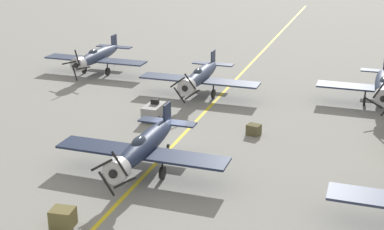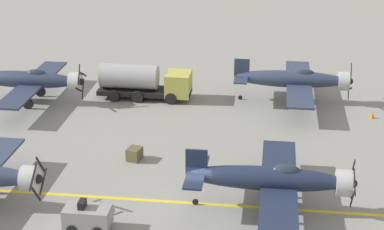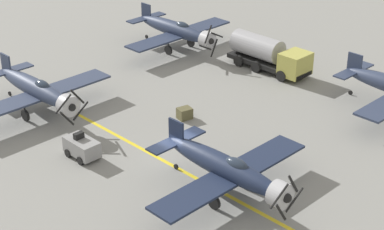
{
  "view_description": "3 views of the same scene",
  "coord_description": "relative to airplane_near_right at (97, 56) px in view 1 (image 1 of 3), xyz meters",
  "views": [
    {
      "loc": [
        -13.64,
        35.33,
        16.16
      ],
      "look_at": [
        -2.56,
        2.52,
        3.79
      ],
      "focal_mm": 50.0,
      "sensor_mm": 36.0,
      "label": 1
    },
    {
      "loc": [
        33.69,
        4.43,
        19.48
      ],
      "look_at": [
        -9.42,
        -1.17,
        1.92
      ],
      "focal_mm": 60.0,
      "sensor_mm": 36.0,
      "label": 2
    },
    {
      "loc": [
        25.02,
        26.98,
        22.33
      ],
      "look_at": [
        -1.49,
        0.15,
        3.4
      ],
      "focal_mm": 60.0,
      "sensor_mm": 36.0,
      "label": 3
    }
  ],
  "objects": [
    {
      "name": "airplane_near_left",
      "position": [
        -30.93,
        1.73,
        0.0
      ],
      "size": [
        12.0,
        9.98,
        3.65
      ],
      "rotation": [
        0.0,
        0.0,
        -0.1
      ],
      "color": "#27324B",
      "rests_on": "ground"
    },
    {
      "name": "ground_plane",
      "position": [
        -15.7,
        17.53,
        -2.01
      ],
      "size": [
        400.0,
        400.0,
        0.0
      ],
      "primitive_type": "plane",
      "color": "gray"
    },
    {
      "name": "supply_crate_by_tanker",
      "position": [
        -13.94,
        30.12,
        -1.47
      ],
      "size": [
        1.41,
        1.22,
        1.08
      ],
      "primitive_type": "cube",
      "rotation": [
        0.0,
        0.0,
        0.11
      ],
      "color": "brown",
      "rests_on": "ground"
    },
    {
      "name": "supply_crate_outboard",
      "position": [
        -21.14,
        12.87,
        -1.58
      ],
      "size": [
        1.22,
        1.09,
        0.87
      ],
      "primitive_type": "cube",
      "rotation": [
        0.0,
        0.0,
        -0.24
      ],
      "color": "brown",
      "rests_on": "ground"
    },
    {
      "name": "airplane_near_right",
      "position": [
        0.0,
        0.0,
        0.0
      ],
      "size": [
        12.0,
        9.98,
        3.76
      ],
      "rotation": [
        0.0,
        0.0,
        0.14
      ],
      "color": "#303A54",
      "rests_on": "ground"
    },
    {
      "name": "airplane_near_center",
      "position": [
        -13.76,
        4.27,
        0.0
      ],
      "size": [
        12.0,
        9.98,
        3.65
      ],
      "rotation": [
        0.0,
        0.0,
        0.04
      ],
      "color": "#303A53",
      "rests_on": "ground"
    },
    {
      "name": "taxiway_stripe",
      "position": [
        -15.7,
        17.53,
        -2.01
      ],
      "size": [
        0.3,
        160.0,
        0.01
      ],
      "primitive_type": "cube",
      "color": "yellow",
      "rests_on": "ground"
    },
    {
      "name": "airplane_mid_center",
      "position": [
        -15.56,
        22.37,
        -0.0
      ],
      "size": [
        12.0,
        9.98,
        3.65
      ],
      "rotation": [
        0.0,
        0.0,
        0.07
      ],
      "color": "#1D2740",
      "rests_on": "ground"
    },
    {
      "name": "tow_tractor",
      "position": [
        -12.08,
        12.16,
        -1.22
      ],
      "size": [
        1.57,
        2.6,
        1.79
      ],
      "color": "gray",
      "rests_on": "ground"
    }
  ]
}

